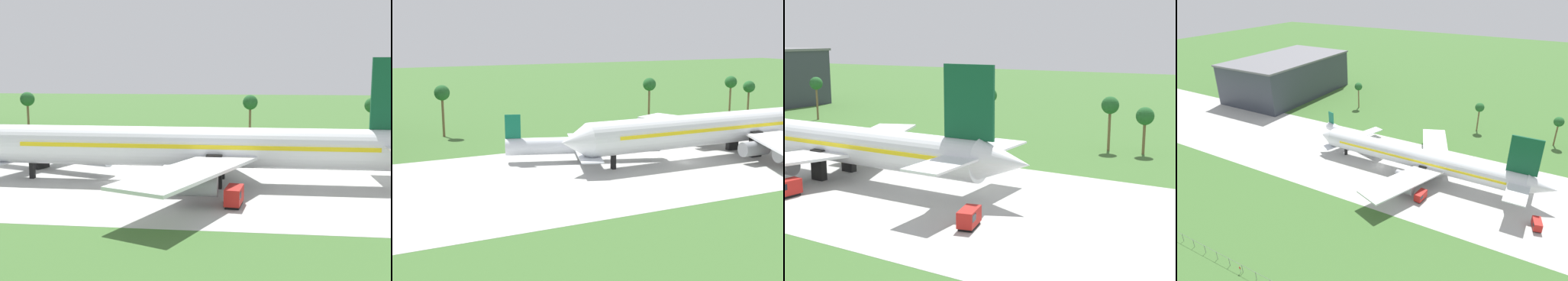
% 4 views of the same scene
% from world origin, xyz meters
% --- Properties ---
extents(jet_airliner, '(76.81, 54.11, 19.43)m').
position_xyz_m(jet_airliner, '(14.03, 1.31, 5.67)').
color(jet_airliner, white).
rests_on(jet_airliner, ground_plane).
extents(baggage_tug, '(2.49, 4.47, 2.57)m').
position_xyz_m(baggage_tug, '(18.87, -11.75, 1.38)').
color(baggage_tug, black).
rests_on(baggage_tug, ground_plane).
extents(fuel_truck, '(2.90, 4.38, 2.42)m').
position_xyz_m(fuel_truck, '(48.89, -9.09, 1.31)').
color(fuel_truck, black).
rests_on(fuel_truck, ground_plane).
extents(palm_tree_row, '(95.90, 3.60, 12.20)m').
position_xyz_m(palm_tree_row, '(22.17, 45.52, 9.13)').
color(palm_tree_row, brown).
rests_on(palm_tree_row, ground_plane).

